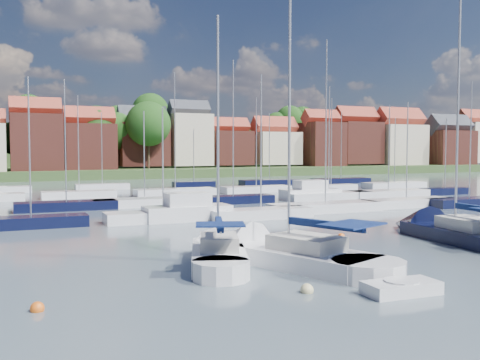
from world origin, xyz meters
name	(u,v)px	position (x,y,z in m)	size (l,w,h in m)	color
ground	(178,198)	(0.00, 40.00, 0.00)	(260.00, 260.00, 0.00)	#4A5965
sailboat_left	(218,254)	(-8.78, 4.26, 0.36)	(5.67, 10.07, 13.36)	silver
sailboat_centre	(272,254)	(-6.23, 3.10, 0.35)	(7.73, 12.87, 16.98)	silver
sailboat_navy	(443,232)	(7.38, 5.24, 0.35)	(4.49, 12.89, 17.46)	black
tender	(401,288)	(-4.47, -4.63, 0.25)	(3.08, 1.54, 0.65)	silver
buoy_a	(37,311)	(-17.75, -1.28, 0.00)	(0.50, 0.50, 0.50)	#D85914
buoy_b	(307,293)	(-7.76, -2.94, 0.00)	(0.53, 0.53, 0.53)	beige
buoy_c	(354,270)	(-3.60, -0.34, 0.00)	(0.48, 0.48, 0.48)	#D85914
buoy_e	(341,238)	(1.07, 7.60, 0.00)	(0.47, 0.47, 0.47)	#D85914
marina_field	(207,197)	(1.91, 35.15, 0.43)	(79.62, 41.41, 15.93)	silver
far_shore_town	(88,154)	(2.23, 132.67, 4.61)	(212.46, 90.00, 22.27)	#344B25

